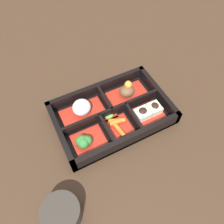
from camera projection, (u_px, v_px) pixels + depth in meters
ground_plane at (112, 117)px, 0.64m from camera, size 3.00×3.00×0.00m
bento_base at (112, 116)px, 0.63m from camera, size 0.32×0.21×0.01m
bento_rim at (112, 113)px, 0.62m from camera, size 0.32×0.21×0.04m
bowl_rice at (82, 109)px, 0.61m from camera, size 0.13×0.07×0.05m
bowl_stew at (127, 92)px, 0.65m from camera, size 0.13×0.07×0.05m
bowl_greens at (85, 141)px, 0.56m from camera, size 0.09×0.07×0.03m
bowl_carrots at (118, 125)px, 0.60m from camera, size 0.06×0.07×0.02m
bowl_tofu at (148, 112)px, 0.62m from camera, size 0.08×0.07×0.04m
bowl_pickles at (109, 115)px, 0.62m from camera, size 0.04×0.03×0.01m
tea_cup at (62, 213)px, 0.47m from camera, size 0.08×0.08×0.05m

